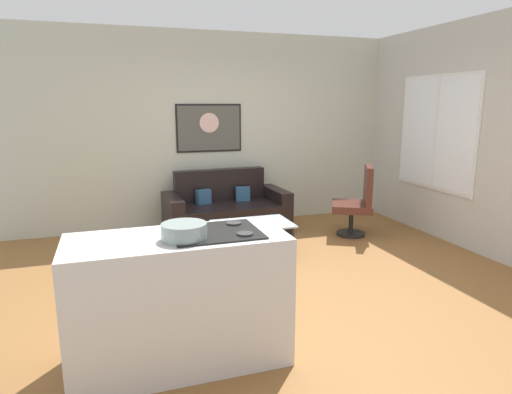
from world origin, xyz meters
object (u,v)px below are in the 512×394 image
(armchair, at_px, (358,201))
(mixing_bowl, at_px, (184,232))
(wall_painting, at_px, (209,128))
(coffee_table, at_px, (253,226))
(couch, at_px, (226,212))

(armchair, bearing_deg, mixing_bowl, -139.23)
(wall_painting, bearing_deg, coffee_table, -84.78)
(mixing_bowl, xyz_separation_m, wall_painting, (0.96, 3.59, 0.47))
(coffee_table, distance_m, wall_painting, 1.92)
(couch, xyz_separation_m, armchair, (1.68, -0.73, 0.19))
(armchair, height_order, mixing_bowl, mixing_bowl)
(coffee_table, xyz_separation_m, armchair, (1.63, 0.38, 0.10))
(mixing_bowl, height_order, wall_painting, wall_painting)
(coffee_table, distance_m, mixing_bowl, 2.35)
(couch, relative_size, armchair, 1.77)
(armchair, bearing_deg, coffee_table, -167.01)
(couch, distance_m, wall_painting, 1.26)
(coffee_table, height_order, wall_painting, wall_painting)
(mixing_bowl, bearing_deg, wall_painting, 74.96)
(couch, distance_m, mixing_bowl, 3.34)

